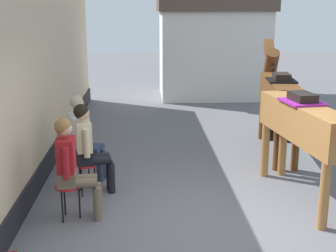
# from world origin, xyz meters

# --- Properties ---
(ground_plane) EXTENTS (40.00, 40.00, 0.00)m
(ground_plane) POSITION_xyz_m (0.00, 3.00, 0.00)
(ground_plane) COLOR slate
(pub_facade_wall) EXTENTS (0.34, 14.00, 3.40)m
(pub_facade_wall) POSITION_xyz_m (-2.55, 1.50, 1.54)
(pub_facade_wall) COLOR #CCB793
(pub_facade_wall) RESTS_ON ground_plane
(distant_cottage) EXTENTS (3.40, 2.60, 3.50)m
(distant_cottage) POSITION_xyz_m (1.40, 9.03, 1.80)
(distant_cottage) COLOR silver
(distant_cottage) RESTS_ON ground_plane
(seated_visitor_near) EXTENTS (0.61, 0.49, 1.39)m
(seated_visitor_near) POSITION_xyz_m (-1.70, 0.38, 0.78)
(seated_visitor_near) COLOR red
(seated_visitor_near) RESTS_ON ground_plane
(seated_visitor_middle) EXTENTS (0.61, 0.48, 1.39)m
(seated_visitor_middle) POSITION_xyz_m (-1.58, 1.24, 0.78)
(seated_visitor_middle) COLOR red
(seated_visitor_middle) RESTS_ON ground_plane
(seated_visitor_far) EXTENTS (0.61, 0.49, 1.39)m
(seated_visitor_far) POSITION_xyz_m (-1.75, 1.90, 0.78)
(seated_visitor_far) COLOR gold
(seated_visitor_far) RESTS_ON ground_plane
(saddled_horse_near) EXTENTS (0.72, 2.99, 2.06)m
(saddled_horse_near) POSITION_xyz_m (1.54, 0.76, 1.16)
(saddled_horse_near) COLOR #9E6B38
(saddled_horse_near) RESTS_ON ground_plane
(saddled_horse_far) EXTENTS (0.69, 2.99, 2.06)m
(saddled_horse_far) POSITION_xyz_m (1.81, 3.17, 1.16)
(saddled_horse_far) COLOR brown
(saddled_horse_far) RESTS_ON ground_plane
(flower_planter_farthest) EXTENTS (0.43, 0.43, 0.64)m
(flower_planter_farthest) POSITION_xyz_m (-2.15, 3.31, 0.33)
(flower_planter_farthest) COLOR #A85638
(flower_planter_farthest) RESTS_ON ground_plane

